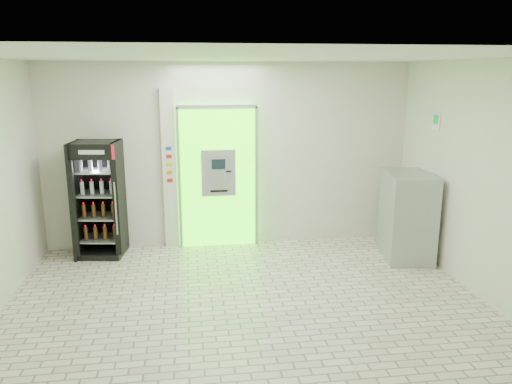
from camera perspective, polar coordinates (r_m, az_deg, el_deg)
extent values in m
plane|color=beige|center=(6.30, -0.86, -13.16)|extent=(6.00, 6.00, 0.00)
plane|color=silver|center=(8.22, -3.04, 4.21)|extent=(6.00, 0.00, 6.00)
plane|color=silver|center=(3.43, 4.25, -9.35)|extent=(6.00, 0.00, 6.00)
plane|color=silver|center=(6.82, 24.97, 1.01)|extent=(0.00, 5.00, 5.00)
plane|color=white|center=(5.63, -0.97, 15.26)|extent=(6.00, 6.00, 0.00)
cube|color=#38FF07|center=(8.21, -4.36, 1.68)|extent=(1.20, 0.12, 2.30)
cube|color=gray|center=(7.98, -4.48, 9.69)|extent=(1.28, 0.04, 0.06)
cube|color=gray|center=(8.12, -8.77, 1.44)|extent=(0.04, 0.04, 2.30)
cube|color=gray|center=(8.20, 0.07, 1.71)|extent=(0.04, 0.04, 2.30)
cube|color=black|center=(8.32, -3.57, -2.76)|extent=(0.62, 0.01, 0.67)
cube|color=black|center=(8.01, -6.89, 7.35)|extent=(0.22, 0.01, 0.18)
cube|color=#9B9DA2|center=(8.08, -4.33, 2.22)|extent=(0.55, 0.12, 0.75)
cube|color=black|center=(7.99, -4.31, 3.18)|extent=(0.22, 0.01, 0.16)
cube|color=gray|center=(8.04, -4.28, 1.22)|extent=(0.16, 0.01, 0.12)
cube|color=black|center=(8.02, -3.16, 2.37)|extent=(0.09, 0.01, 0.02)
cube|color=black|center=(8.08, -4.26, 0.11)|extent=(0.28, 0.01, 0.03)
cube|color=silver|center=(8.19, -9.85, 2.57)|extent=(0.22, 0.10, 2.60)
cube|color=#193FB2|center=(8.07, -9.96, 4.93)|extent=(0.09, 0.01, 0.06)
cube|color=red|center=(8.09, -9.92, 4.02)|extent=(0.09, 0.01, 0.06)
cube|color=yellow|center=(8.12, -9.89, 3.12)|extent=(0.09, 0.01, 0.06)
cube|color=orange|center=(8.14, -9.85, 2.22)|extent=(0.09, 0.01, 0.06)
cube|color=red|center=(8.17, -9.81, 1.32)|extent=(0.09, 0.01, 0.06)
cube|color=black|center=(8.12, -17.52, -0.81)|extent=(0.76, 0.71, 1.81)
cube|color=black|center=(8.40, -17.21, -0.33)|extent=(0.68, 0.14, 1.81)
cube|color=red|center=(7.68, -18.30, 4.34)|extent=(0.66, 0.10, 0.22)
cube|color=white|center=(7.67, -18.31, 4.33)|extent=(0.38, 0.06, 0.06)
cube|color=black|center=(8.37, -17.10, -6.52)|extent=(0.76, 0.71, 0.09)
cylinder|color=gray|center=(7.78, -15.73, -1.85)|extent=(0.03, 0.03, 0.82)
cube|color=gray|center=(8.30, -17.21, -5.05)|extent=(0.64, 0.60, 0.02)
cube|color=gray|center=(8.19, -17.39, -2.65)|extent=(0.64, 0.60, 0.02)
cube|color=gray|center=(8.10, -17.57, -0.19)|extent=(0.64, 0.60, 0.02)
cube|color=gray|center=(8.03, -17.75, 2.33)|extent=(0.64, 0.60, 0.02)
cube|color=#9B9DA2|center=(8.07, 16.89, -2.60)|extent=(0.83, 1.10, 1.34)
cube|color=gray|center=(7.91, 14.71, -2.26)|extent=(0.17, 0.97, 0.01)
cube|color=white|center=(7.92, 19.92, 7.60)|extent=(0.02, 0.22, 0.26)
cube|color=#0C862F|center=(7.92, 19.85, 7.81)|extent=(0.00, 0.14, 0.14)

